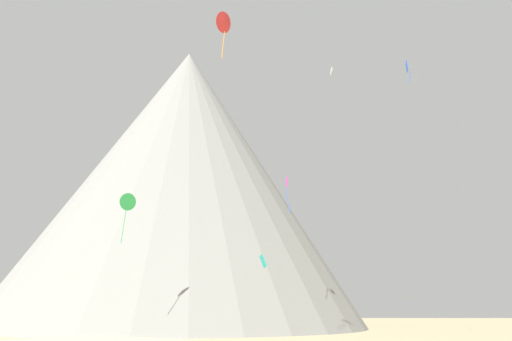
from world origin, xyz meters
The scene contains 8 objects.
rock_massif centered at (-13.66, 74.03, 28.21)m, with size 97.99×97.99×61.94m.
kite_green_mid centered at (-12.12, 31.12, 16.15)m, with size 2.01×1.83×6.19m.
kite_red_high centered at (0.11, 21.18, 34.73)m, with size 2.12×2.41×5.70m.
kite_blue_high centered at (25.10, 35.23, 36.57)m, with size 0.43×1.23×3.51m.
kite_teal_low centered at (4.40, 18.83, 7.85)m, with size 0.71×1.01×1.29m.
kite_magenta_mid centered at (8.16, 42.58, 20.81)m, with size 0.54×0.62×5.50m.
kite_yellow_low centered at (-8.37, 58.69, 12.43)m, with size 0.32×0.83×1.52m.
kite_white_high centered at (15.26, 40.65, 38.97)m, with size 0.59×0.94×1.11m.
Camera 1 is at (4.14, -26.03, 3.50)m, focal length 33.58 mm.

